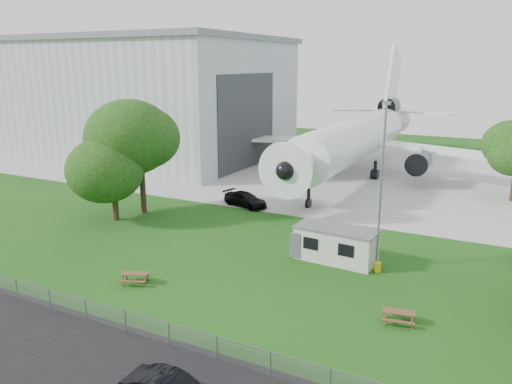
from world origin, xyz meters
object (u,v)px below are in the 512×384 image
at_px(hangar, 142,97).
at_px(picnic_east, 398,323).
at_px(airliner, 357,136).
at_px(site_cabin, 336,244).
at_px(picnic_west, 136,283).

distance_m(hangar, picnic_east, 62.76).
xyz_separation_m(airliner, site_cabin, (7.14, -29.99, -3.96)).
bearing_deg(hangar, picnic_west, -51.36).
xyz_separation_m(hangar, picnic_east, (49.39, -37.56, -9.41)).
bearing_deg(site_cabin, airliner, 103.40).
relative_size(picnic_west, picnic_east, 1.00).
distance_m(airliner, picnic_east, 40.10).
bearing_deg(airliner, picnic_east, -70.27).
xyz_separation_m(hangar, picnic_west, (32.23, -40.31, -9.41)).
distance_m(picnic_west, picnic_east, 17.38).
bearing_deg(hangar, airliner, -0.22).
relative_size(hangar, site_cabin, 6.29).
bearing_deg(picnic_east, airliner, 98.73).
xyz_separation_m(hangar, airliner, (35.97, -0.14, -4.14)).
relative_size(site_cabin, picnic_west, 3.80).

